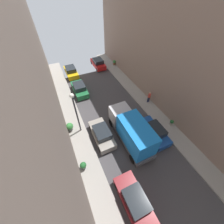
% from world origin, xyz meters
% --- Properties ---
extents(ground, '(32.00, 32.00, 0.00)m').
position_xyz_m(ground, '(0.00, 0.00, 0.00)').
color(ground, '#423F42').
extents(sidewalk_left, '(2.00, 44.00, 0.15)m').
position_xyz_m(sidewalk_left, '(-5.00, 0.00, 0.07)').
color(sidewalk_left, gray).
rests_on(sidewalk_left, ground).
extents(sidewalk_right, '(2.00, 44.00, 0.15)m').
position_xyz_m(sidewalk_right, '(5.00, 0.00, 0.07)').
color(sidewalk_right, gray).
rests_on(sidewalk_right, ground).
extents(parked_car_left_1, '(1.78, 4.20, 1.57)m').
position_xyz_m(parked_car_left_1, '(-2.70, -4.99, 0.72)').
color(parked_car_left_1, maroon).
rests_on(parked_car_left_1, ground).
extents(parked_car_left_2, '(1.78, 4.20, 1.57)m').
position_xyz_m(parked_car_left_2, '(-2.70, 1.94, 0.72)').
color(parked_car_left_2, gray).
rests_on(parked_car_left_2, ground).
extents(parked_car_left_3, '(1.78, 4.20, 1.57)m').
position_xyz_m(parked_car_left_3, '(-2.70, 10.99, 0.72)').
color(parked_car_left_3, '#1E6638').
rests_on(parked_car_left_3, ground).
extents(parked_car_left_4, '(1.78, 4.20, 1.57)m').
position_xyz_m(parked_car_left_4, '(-2.70, 16.54, 0.72)').
color(parked_car_left_4, gold).
rests_on(parked_car_left_4, ground).
extents(parked_car_right_1, '(1.78, 4.20, 1.57)m').
position_xyz_m(parked_car_right_1, '(2.70, -0.20, 0.72)').
color(parked_car_right_1, '#194799').
rests_on(parked_car_right_1, ground).
extents(parked_car_right_2, '(1.78, 4.20, 1.57)m').
position_xyz_m(parked_car_right_2, '(2.70, 17.35, 0.72)').
color(parked_car_right_2, red).
rests_on(parked_car_right_2, ground).
extents(delivery_truck, '(2.26, 6.60, 3.38)m').
position_xyz_m(delivery_truck, '(0.00, 0.34, 1.79)').
color(delivery_truck, '#4C4C51').
rests_on(delivery_truck, ground).
extents(pedestrian, '(0.40, 0.36, 1.72)m').
position_xyz_m(pedestrian, '(5.46, 4.73, 1.07)').
color(pedestrian, '#2D334C').
rests_on(pedestrian, sidewalk_right).
extents(potted_plant_0, '(0.60, 0.60, 0.88)m').
position_xyz_m(potted_plant_0, '(-5.57, -0.58, 0.66)').
color(potted_plant_0, slate).
rests_on(potted_plant_0, sidewalk_left).
extents(potted_plant_1, '(0.57, 0.57, 0.85)m').
position_xyz_m(potted_plant_1, '(5.78, 16.64, 0.59)').
color(potted_plant_1, brown).
rests_on(potted_plant_1, sidewalk_right).
extents(potted_plant_2, '(0.44, 0.44, 0.77)m').
position_xyz_m(potted_plant_2, '(5.55, 0.11, 0.58)').
color(potted_plant_2, '#B2A899').
rests_on(potted_plant_2, sidewalk_right).
extents(potted_plant_3, '(0.80, 0.80, 1.05)m').
position_xyz_m(potted_plant_3, '(-5.68, 4.44, 0.73)').
color(potted_plant_3, slate).
rests_on(potted_plant_3, sidewalk_left).
extents(lamp_post, '(0.44, 0.44, 5.42)m').
position_xyz_m(lamp_post, '(-4.60, 3.89, 3.73)').
color(lamp_post, '#333338').
rests_on(lamp_post, sidewalk_left).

